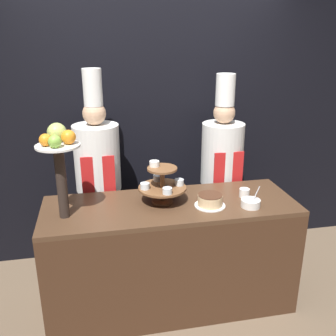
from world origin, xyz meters
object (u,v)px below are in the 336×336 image
tiered_stand (162,184)px  cup_white (244,193)px  fruit_pedestal (59,153)px  chef_center_left (222,168)px  cake_round (210,201)px  chef_left (98,174)px  serving_bowl_near (251,203)px

tiered_stand → cup_white: 0.66m
fruit_pedestal → chef_center_left: size_ratio=0.36×
fruit_pedestal → cake_round: bearing=-2.6°
cake_round → chef_left: (-0.80, 0.65, 0.03)m
chef_center_left → cake_round: bearing=-115.7°
serving_bowl_near → chef_left: size_ratio=0.09×
cup_white → serving_bowl_near: serving_bowl_near is taller
chef_left → chef_center_left: chef_left is taller
tiered_stand → fruit_pedestal: size_ratio=0.55×
fruit_pedestal → cake_round: (1.04, -0.05, -0.42)m
tiered_stand → serving_bowl_near: bearing=-18.5°
chef_center_left → serving_bowl_near: bearing=-91.7°
tiered_stand → serving_bowl_near: size_ratio=2.26×
chef_left → tiered_stand: bearing=-47.8°
tiered_stand → fruit_pedestal: 0.78m
cake_round → chef_left: size_ratio=0.12×
chef_left → fruit_pedestal: bearing=-112.4°
tiered_stand → cake_round: size_ratio=1.57×
fruit_pedestal → cup_white: fruit_pedestal is taller
tiered_stand → serving_bowl_near: tiered_stand is taller
cake_round → serving_bowl_near: bearing=-13.9°
fruit_pedestal → cake_round: 1.13m
fruit_pedestal → cup_white: bearing=2.6°
cake_round → chef_center_left: (0.31, 0.65, 0.01)m
cup_white → chef_center_left: size_ratio=0.04×
chef_left → chef_center_left: (1.11, 0.00, -0.02)m
cake_round → serving_bowl_near: serving_bowl_near is taller
chef_center_left → chef_left: bearing=-180.0°
tiered_stand → cake_round: 0.38m
tiered_stand → cup_white: size_ratio=4.49×
fruit_pedestal → serving_bowl_near: bearing=-5.1°
serving_bowl_near → chef_center_left: bearing=88.3°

